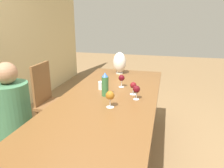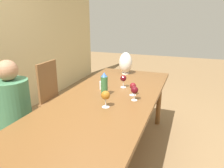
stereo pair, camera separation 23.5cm
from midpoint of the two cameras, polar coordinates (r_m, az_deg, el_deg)
name	(u,v)px [view 2 (the right image)]	position (r m, az deg, el deg)	size (l,w,h in m)	color
ground_plane	(106,163)	(2.60, 1.17, -20.11)	(14.00, 14.00, 0.00)	olive
dining_table	(105,105)	(2.23, 1.28, -5.64)	(2.49, 0.98, 0.78)	brown
water_bottle	(104,84)	(2.26, 0.93, -0.13)	(0.07, 0.07, 0.25)	#336638
water_tumbler	(103,85)	(2.49, 0.20, -0.33)	(0.07, 0.07, 0.09)	silver
vase	(126,63)	(3.12, 5.73, 5.48)	(0.19, 0.19, 0.31)	silver
wine_glass_0	(106,96)	(1.98, 1.71, -3.09)	(0.08, 0.08, 0.16)	silver
wine_glass_1	(133,86)	(2.30, 8.40, -0.67)	(0.07, 0.07, 0.14)	silver
wine_glass_2	(135,90)	(2.16, 9.01, -1.69)	(0.07, 0.07, 0.14)	silver
wine_glass_3	(123,79)	(2.53, 5.64, 1.37)	(0.07, 0.07, 0.15)	silver
chair_near	(10,125)	(2.41, -22.70, -9.84)	(0.44, 0.44, 1.00)	brown
chair_far	(57,97)	(3.01, -12.10, -3.34)	(0.44, 0.44, 1.00)	brown
person_near	(15,116)	(2.31, -21.34, -7.80)	(0.34, 0.34, 1.20)	#2D2D38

